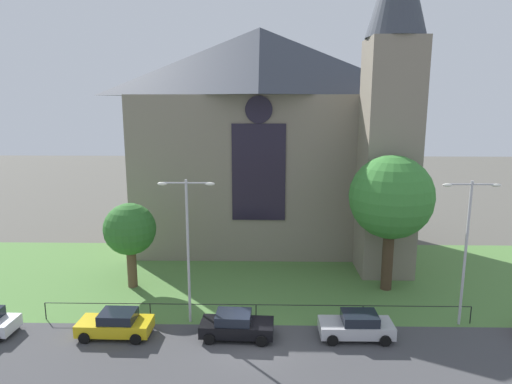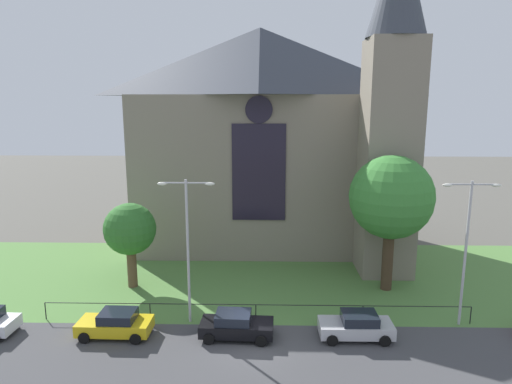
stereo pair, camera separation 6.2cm
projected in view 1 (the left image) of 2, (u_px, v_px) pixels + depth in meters
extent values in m
plane|color=#56544C|center=(256.00, 276.00, 35.26)|extent=(160.00, 160.00, 0.00)
cube|color=#424244|center=(251.00, 362.00, 23.49)|extent=(120.00, 8.00, 0.01)
cube|color=#517F3D|center=(255.00, 286.00, 33.30)|extent=(120.00, 20.00, 0.01)
cube|color=gray|center=(260.00, 170.00, 42.91)|extent=(22.00, 12.00, 14.00)
pyramid|color=#383D47|center=(260.00, 62.00, 40.94)|extent=(22.00, 12.00, 6.00)
cube|color=black|center=(259.00, 173.00, 36.84)|extent=(4.40, 0.16, 8.00)
cylinder|color=black|center=(259.00, 110.00, 35.84)|extent=(2.20, 0.15, 2.20)
cube|color=gray|center=(388.00, 160.00, 34.47)|extent=(4.00, 4.00, 18.00)
cylinder|color=black|center=(256.00, 305.00, 27.68)|extent=(26.39, 0.05, 0.05)
cylinder|color=black|center=(46.00, 311.00, 28.06)|extent=(0.07, 0.07, 1.10)
cylinder|color=black|center=(150.00, 312.00, 27.93)|extent=(0.06, 0.07, 1.10)
cylinder|color=black|center=(256.00, 313.00, 27.79)|extent=(0.07, 0.07, 1.10)
cylinder|color=black|center=(363.00, 314.00, 27.66)|extent=(0.06, 0.07, 1.10)
cylinder|color=black|center=(471.00, 315.00, 27.53)|extent=(0.07, 0.07, 1.10)
cylinder|color=brown|center=(132.00, 267.00, 32.91)|extent=(0.70, 0.70, 3.00)
sphere|color=#2D6B28|center=(130.00, 229.00, 32.34)|extent=(3.76, 3.76, 3.76)
cylinder|color=#423021|center=(387.00, 259.00, 32.31)|extent=(0.79, 0.79, 4.65)
sphere|color=#387F33|center=(391.00, 197.00, 31.42)|extent=(5.89, 5.89, 5.89)
cylinder|color=#B2B2B7|center=(188.00, 253.00, 27.01)|extent=(0.16, 0.16, 8.95)
cylinder|color=#B2B2B7|center=(174.00, 183.00, 26.18)|extent=(1.40, 0.10, 0.10)
cylinder|color=#B2B2B7|center=(198.00, 183.00, 26.15)|extent=(1.40, 0.10, 0.10)
ellipsoid|color=white|center=(162.00, 184.00, 26.20)|extent=(0.57, 0.26, 0.20)
ellipsoid|color=white|center=(210.00, 184.00, 26.15)|extent=(0.57, 0.26, 0.20)
cylinder|color=#B2B2B7|center=(465.00, 255.00, 26.67)|extent=(0.16, 0.16, 8.94)
cylinder|color=#B2B2B7|center=(460.00, 184.00, 25.85)|extent=(1.40, 0.10, 0.10)
cylinder|color=#B2B2B7|center=(484.00, 184.00, 25.82)|extent=(1.40, 0.10, 0.10)
ellipsoid|color=white|center=(447.00, 185.00, 25.87)|extent=(0.57, 0.26, 0.20)
ellipsoid|color=white|center=(496.00, 185.00, 25.82)|extent=(0.57, 0.26, 0.20)
cylinder|color=black|center=(13.00, 323.00, 27.07)|extent=(0.65, 0.24, 0.64)
cube|color=gold|center=(115.00, 326.00, 26.06)|extent=(4.24, 1.88, 0.70)
cube|color=black|center=(118.00, 316.00, 25.93)|extent=(2.03, 1.64, 0.55)
cylinder|color=black|center=(84.00, 338.00, 25.29)|extent=(0.64, 0.23, 0.64)
cylinder|color=black|center=(97.00, 323.00, 27.06)|extent=(0.64, 0.23, 0.64)
cylinder|color=black|center=(136.00, 339.00, 25.18)|extent=(0.64, 0.23, 0.64)
cylinder|color=black|center=(145.00, 324.00, 26.94)|extent=(0.64, 0.23, 0.64)
cube|color=black|center=(237.00, 327.00, 25.89)|extent=(4.28, 2.01, 0.70)
cube|color=black|center=(233.00, 317.00, 25.78)|extent=(2.08, 1.70, 0.55)
cylinder|color=black|center=(263.00, 325.00, 26.73)|extent=(0.65, 0.25, 0.64)
cylinder|color=black|center=(261.00, 341.00, 24.97)|extent=(0.65, 0.25, 0.64)
cylinder|color=black|center=(214.00, 324.00, 26.93)|extent=(0.65, 0.25, 0.64)
cylinder|color=black|center=(209.00, 339.00, 25.17)|extent=(0.65, 0.25, 0.64)
cube|color=#B7B7BC|center=(356.00, 328.00, 25.85)|extent=(4.22, 1.84, 0.70)
cube|color=black|center=(360.00, 318.00, 25.73)|extent=(2.01, 1.62, 0.55)
cylinder|color=black|center=(333.00, 340.00, 25.05)|extent=(0.64, 0.23, 0.64)
cylinder|color=black|center=(328.00, 325.00, 26.81)|extent=(0.64, 0.23, 0.64)
cylinder|color=black|center=(385.00, 341.00, 25.01)|extent=(0.64, 0.23, 0.64)
cylinder|color=black|center=(377.00, 325.00, 26.78)|extent=(0.64, 0.23, 0.64)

